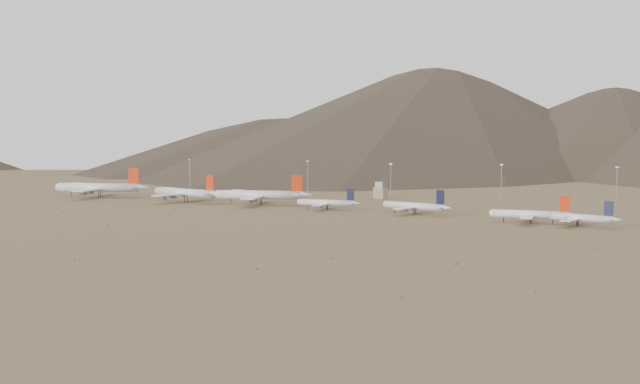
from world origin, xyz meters
The scene contains 16 objects.
ground centered at (0.00, 0.00, 0.00)m, with size 3000.00×3000.00×0.00m, color olive.
mountain_ridge centered at (0.00, 900.00, 150.00)m, with size 4400.00×1000.00×300.00m.
widebody_west centered at (-151.08, 19.84, 7.48)m, with size 68.96×55.32×21.68m.
widebody_centre centered at (-70.37, 23.67, 6.55)m, with size 63.93×49.44×19.01m.
widebody_east centered at (-14.27, 32.54, 6.73)m, with size 62.30×49.91×19.52m.
narrowbody_a centered at (40.03, 28.01, 4.37)m, with size 40.41×29.58×13.48m.
narrowbody_b centered at (96.35, 30.99, 4.77)m, with size 44.42×32.23×14.70m.
narrowbody_c centered at (164.58, 21.30, 4.71)m, with size 43.56×31.88×14.52m.
narrowbody_d centered at (187.10, 21.55, 4.30)m, with size 40.11×29.04×13.26m.
control_tower centered at (30.00, 120.00, 5.32)m, with size 8.00×8.00×12.00m.
mast_far_west centered at (-155.22, 124.20, 14.20)m, with size 2.00×0.60×25.70m.
mast_west centered at (-44.09, 138.91, 14.20)m, with size 2.00×0.60×25.70m.
mast_centre centered at (41.17, 113.76, 14.20)m, with size 2.00×0.60×25.70m.
mast_east centered at (111.87, 141.71, 14.20)m, with size 2.00×0.60×25.70m.
mast_far_east centered at (187.45, 133.67, 14.20)m, with size 2.00×0.60×25.70m.
desert_scrub centered at (-9.17, -93.51, 0.30)m, with size 438.49×175.49×0.87m.
Camera 1 is at (259.09, -341.56, 42.76)m, focal length 40.00 mm.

